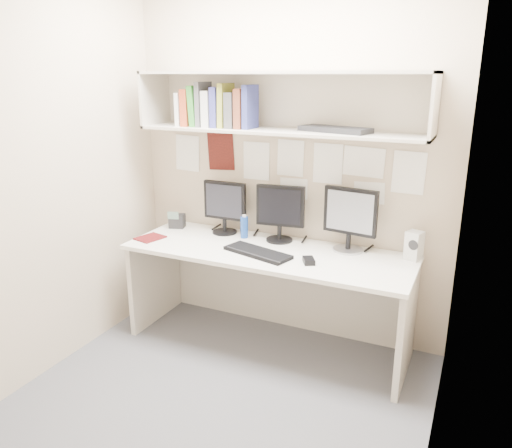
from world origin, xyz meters
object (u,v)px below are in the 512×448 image
at_px(desk, 268,297).
at_px(keyboard, 258,253).
at_px(monitor_left, 225,205).
at_px(monitor_center, 280,210).
at_px(desk_phone, 177,221).
at_px(speaker, 414,245).
at_px(monitor_right, 350,217).
at_px(maroon_notebook, 150,238).

height_order(desk, keyboard, keyboard).
bearing_deg(monitor_left, monitor_center, -0.06).
height_order(desk, desk_phone, desk_phone).
bearing_deg(speaker, desk, -146.52).
distance_m(monitor_right, keyboard, 0.67).
distance_m(monitor_center, maroon_notebook, 0.99).
height_order(keyboard, desk_phone, desk_phone).
relative_size(monitor_left, keyboard, 0.82).
bearing_deg(monitor_right, maroon_notebook, -157.23).
bearing_deg(keyboard, desk_phone, 176.77).
height_order(desk, monitor_right, monitor_right).
height_order(monitor_left, desk_phone, monitor_left).
xyz_separation_m(monitor_left, desk_phone, (-0.41, -0.04, -0.17)).
bearing_deg(monitor_center, maroon_notebook, -165.34).
relative_size(monitor_center, desk_phone, 2.93).
bearing_deg(monitor_left, desk_phone, -174.34).
height_order(desk, maroon_notebook, maroon_notebook).
height_order(monitor_left, speaker, monitor_left).
relative_size(speaker, maroon_notebook, 0.98).
xyz_separation_m(desk, keyboard, (-0.03, -0.12, 0.38)).
bearing_deg(speaker, monitor_right, -159.25).
xyz_separation_m(desk, monitor_right, (0.51, 0.22, 0.60)).
xyz_separation_m(desk, speaker, (0.94, 0.22, 0.46)).
distance_m(monitor_left, keyboard, 0.58).
bearing_deg(monitor_left, keyboard, -38.12).
bearing_deg(speaker, monitor_center, -159.64).
bearing_deg(monitor_right, desk, -148.38).
relative_size(monitor_left, speaker, 2.08).
xyz_separation_m(monitor_center, maroon_notebook, (-0.89, -0.36, -0.22)).
bearing_deg(keyboard, monitor_center, 101.75).
distance_m(monitor_center, keyboard, 0.40).
distance_m(desk, monitor_right, 0.82).
height_order(monitor_center, monitor_right, monitor_right).
xyz_separation_m(monitor_right, maroon_notebook, (-1.40, -0.36, -0.24)).
bearing_deg(monitor_right, keyboard, -139.82).
height_order(monitor_left, maroon_notebook, monitor_left).
bearing_deg(desk_phone, maroon_notebook, -111.57).
bearing_deg(monitor_center, monitor_left, 172.46).
relative_size(monitor_center, monitor_right, 0.94).
bearing_deg(speaker, monitor_left, -159.75).
xyz_separation_m(monitor_center, speaker, (0.94, 0.01, -0.13)).
relative_size(desk, speaker, 10.44).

